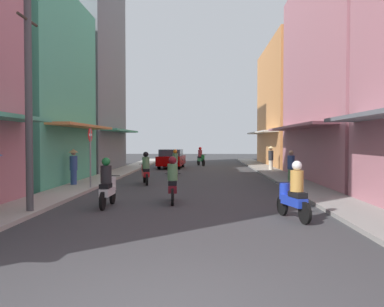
% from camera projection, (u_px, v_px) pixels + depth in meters
% --- Properties ---
extents(ground_plane, '(87.89, 87.89, 0.00)m').
position_uv_depth(ground_plane, '(194.00, 181.00, 20.95)').
color(ground_plane, '#38383A').
extents(sidewalk_left, '(1.65, 47.95, 0.12)m').
position_uv_depth(sidewalk_left, '(99.00, 180.00, 21.10)').
color(sidewalk_left, '#ADA89E').
rests_on(sidewalk_left, ground).
extents(sidewalk_right, '(1.65, 47.95, 0.12)m').
position_uv_depth(sidewalk_right, '(289.00, 180.00, 20.79)').
color(sidewalk_right, gray).
rests_on(sidewalk_right, ground).
extents(building_left_mid, '(7.05, 8.05, 9.16)m').
position_uv_depth(building_left_mid, '(12.00, 90.00, 19.58)').
color(building_left_mid, '#4CB28C').
rests_on(building_left_mid, ground).
extents(building_left_far, '(7.05, 8.46, 17.30)m').
position_uv_depth(building_left_far, '(71.00, 47.00, 28.18)').
color(building_left_far, slate).
rests_on(building_left_far, ground).
extents(building_right_mid, '(7.05, 11.90, 10.91)m').
position_uv_depth(building_right_mid, '(365.00, 75.00, 20.66)').
color(building_right_mid, '#B7727F').
rests_on(building_right_mid, ground).
extents(building_right_far, '(7.05, 12.32, 10.04)m').
position_uv_depth(building_right_far, '(303.00, 106.00, 33.70)').
color(building_right_far, '#D88C4C').
rests_on(building_right_far, ground).
extents(motorbike_red, '(0.66, 1.77, 1.58)m').
position_uv_depth(motorbike_red, '(146.00, 170.00, 19.49)').
color(motorbike_red, black).
rests_on(motorbike_red, ground).
extents(motorbike_green, '(0.78, 1.73, 1.58)m').
position_uv_depth(motorbike_green, '(201.00, 157.00, 34.05)').
color(motorbike_green, black).
rests_on(motorbike_green, ground).
extents(motorbike_maroon, '(0.55, 1.81, 1.58)m').
position_uv_depth(motorbike_maroon, '(173.00, 182.00, 13.66)').
color(motorbike_maroon, black).
rests_on(motorbike_maroon, ground).
extents(motorbike_blue, '(0.68, 1.77, 1.58)m').
position_uv_depth(motorbike_blue, '(294.00, 193.00, 10.72)').
color(motorbike_blue, black).
rests_on(motorbike_blue, ground).
extents(motorbike_silver, '(0.55, 1.81, 1.58)m').
position_uv_depth(motorbike_silver, '(175.00, 164.00, 24.51)').
color(motorbike_silver, black).
rests_on(motorbike_silver, ground).
extents(motorbike_white, '(0.55, 1.81, 1.58)m').
position_uv_depth(motorbike_white, '(108.00, 185.00, 12.74)').
color(motorbike_white, black).
rests_on(motorbike_white, ground).
extents(parked_car, '(1.99, 4.19, 1.45)m').
position_uv_depth(parked_car, '(171.00, 158.00, 31.03)').
color(parked_car, '#8C0000').
rests_on(parked_car, ground).
extents(pedestrian_crossing, '(0.34, 0.34, 1.65)m').
position_uv_depth(pedestrian_crossing, '(291.00, 168.00, 19.25)').
color(pedestrian_crossing, '#598C59').
rests_on(pedestrian_crossing, ground).
extents(pedestrian_midway, '(0.44, 0.44, 1.73)m').
position_uv_depth(pedestrian_midway, '(74.00, 166.00, 18.27)').
color(pedestrian_midway, '#334C8C').
rests_on(pedestrian_midway, ground).
extents(pedestrian_far, '(0.44, 0.44, 1.75)m').
position_uv_depth(pedestrian_far, '(271.00, 157.00, 27.55)').
color(pedestrian_far, beige).
rests_on(pedestrian_far, ground).
extents(utility_pole, '(0.20, 1.20, 6.07)m').
position_uv_depth(utility_pole, '(29.00, 105.00, 11.34)').
color(utility_pole, '#4C4C4F').
rests_on(utility_pole, ground).
extents(street_sign_no_entry, '(0.07, 0.60, 2.65)m').
position_uv_depth(street_sign_no_entry, '(90.00, 150.00, 17.09)').
color(street_sign_no_entry, gray).
rests_on(street_sign_no_entry, ground).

